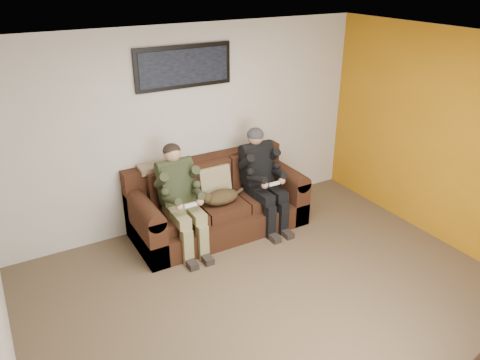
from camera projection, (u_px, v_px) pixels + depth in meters
floor at (286, 309)px, 4.82m from camera, size 5.00×5.00×0.00m
ceiling at (299, 51)px, 3.72m from camera, size 5.00×5.00×0.00m
wall_back at (190, 128)px, 6.04m from camera, size 5.00×0.00×5.00m
wall_right at (468, 148)px, 5.40m from camera, size 0.00×4.50×4.50m
accent_wall_right at (468, 148)px, 5.40m from camera, size 0.00×4.50×4.50m
sofa at (216, 204)px, 6.18m from camera, size 2.25×0.97×0.92m
throw_pillow at (214, 182)px, 6.08m from camera, size 0.43×0.20×0.42m
throw_blanket at (157, 167)px, 5.85m from camera, size 0.46×0.22×0.08m
person_left at (180, 193)px, 5.60m from camera, size 0.51×0.87×1.31m
person_right at (261, 173)px, 6.13m from camera, size 0.51×0.86×1.31m
cat at (220, 197)px, 5.91m from camera, size 0.66×0.26×0.24m
framed_poster at (184, 67)px, 5.65m from camera, size 1.25×0.05×0.52m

